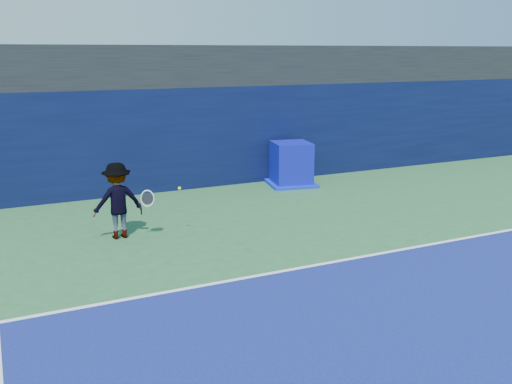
% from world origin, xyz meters
% --- Properties ---
extents(ground, '(80.00, 80.00, 0.00)m').
position_xyz_m(ground, '(0.00, 0.00, 0.00)').
color(ground, '#2C6235').
rests_on(ground, ground).
extents(baseline, '(24.00, 0.10, 0.01)m').
position_xyz_m(baseline, '(0.00, 3.00, 0.01)').
color(baseline, white).
rests_on(baseline, ground).
extents(stadium_band, '(36.00, 3.00, 1.20)m').
position_xyz_m(stadium_band, '(0.00, 11.50, 3.60)').
color(stadium_band, black).
rests_on(stadium_band, back_wall_assembly).
extents(back_wall_assembly, '(36.00, 1.03, 3.00)m').
position_xyz_m(back_wall_assembly, '(-0.00, 10.50, 1.50)').
color(back_wall_assembly, '#090F33').
rests_on(back_wall_assembly, ground).
extents(equipment_cart, '(1.63, 1.63, 1.33)m').
position_xyz_m(equipment_cart, '(3.52, 9.23, 0.61)').
color(equipment_cart, '#0B0FA5').
rests_on(equipment_cart, ground).
extents(tennis_player, '(1.30, 0.72, 1.69)m').
position_xyz_m(tennis_player, '(-2.39, 6.35, 0.84)').
color(tennis_player, silver).
rests_on(tennis_player, ground).
extents(tennis_ball, '(0.07, 0.07, 0.07)m').
position_xyz_m(tennis_ball, '(-1.10, 5.94, 1.08)').
color(tennis_ball, yellow).
rests_on(tennis_ball, ground).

